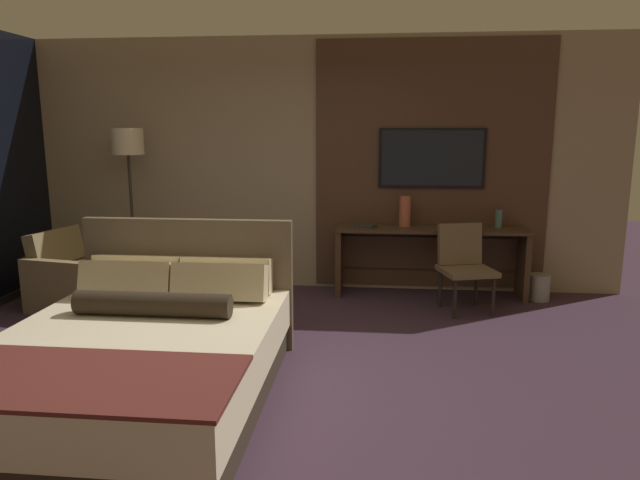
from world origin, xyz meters
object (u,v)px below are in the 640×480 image
floor_lamp (128,155)px  book (365,225)px  desk (430,248)px  desk_chair (464,260)px  vase_tall (405,211)px  tv (432,158)px  waste_bin (539,287)px  vase_short (499,219)px  armchair_by_window (83,280)px  bed (142,355)px

floor_lamp → book: bearing=2.9°
desk → desk_chair: 0.56m
desk → vase_tall: (-0.28, 0.02, 0.40)m
tv → waste_bin: tv is taller
book → vase_short: bearing=3.8°
floor_lamp → waste_bin: bearing=1.3°
desk → armchair_by_window: 3.68m
vase_tall → book: vase_tall is taller
desk → book: 0.75m
desk → vase_short: 0.79m
tv → waste_bin: 1.80m
tv → waste_bin: size_ratio=4.10×
tv → book: (-0.71, -0.24, -0.72)m
armchair_by_window → vase_short: (4.32, 0.76, 0.59)m
vase_short → book: size_ratio=0.74×
vase_tall → desk: bearing=-5.1°
floor_lamp → vase_short: bearing=3.2°
tv → book: tv is taller
vase_tall → book: size_ratio=1.28×
desk → vase_short: bearing=2.6°
armchair_by_window → floor_lamp: size_ratio=0.56×
desk → book: bearing=-175.0°
armchair_by_window → book: bearing=-66.9°
desk_chair → desk: bearing=105.7°
vase_tall → vase_short: vase_tall is taller
armchair_by_window → vase_short: bearing=-69.9°
book → floor_lamp: bearing=-177.1°
tv → vase_short: size_ratio=5.93×
tv → vase_tall: 0.65m
armchair_by_window → waste_bin: (4.76, 0.64, -0.12)m
desk → armchair_by_window: size_ratio=2.02×
bed → waste_bin: bed is taller
armchair_by_window → book: 3.01m
vase_tall → waste_bin: (1.44, -0.11, -0.78)m
desk → vase_short: vase_short is taller
desk → desk_chair: desk_chair is taller
armchair_by_window → floor_lamp: 1.41m
vase_tall → armchair_by_window: bearing=-167.2°
vase_tall → bed: bearing=-124.0°
bed → armchair_by_window: bed is taller
bed → vase_short: bed is taller
vase_tall → desk_chair: bearing=-41.4°
desk → vase_tall: 0.49m
tv → floor_lamp: (-3.27, -0.37, 0.03)m
desk → book: size_ratio=7.82×
desk_chair → vase_tall: 0.87m
waste_bin → bed: bearing=-141.4°
desk_chair → armchair_by_window: bearing=167.9°
bed → desk: bed is taller
tv → vase_short: (0.72, -0.14, -0.63)m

